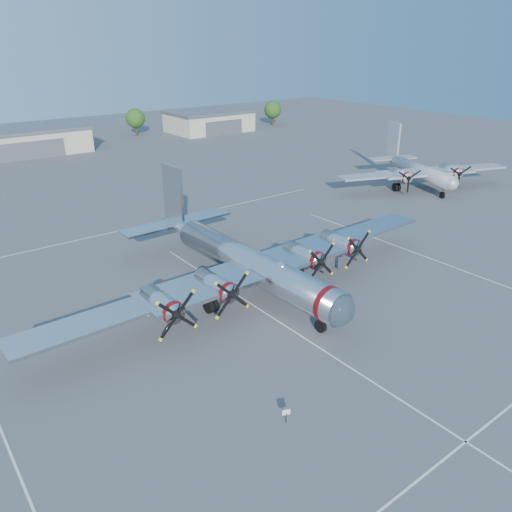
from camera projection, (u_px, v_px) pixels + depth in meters
ground at (248, 302)px, 46.00m from camera, size 260.00×260.00×0.00m
parking_lines at (260, 309)px, 44.72m from camera, size 60.00×50.08×0.01m
hangar_center at (16, 141)px, 104.69m from camera, size 28.60×14.60×5.40m
hangar_east at (209, 121)px, 131.44m from camera, size 20.60×14.60×5.40m
tree_east at (135, 118)px, 125.21m from camera, size 4.80×4.80×6.64m
tree_far_east at (273, 110)px, 140.56m from camera, size 4.80×4.80×6.64m
main_bomber_b29 at (244, 287)px, 48.71m from camera, size 44.81×31.22×9.75m
twin_engine_east at (416, 187)px, 82.10m from camera, size 34.70×29.85×9.26m
info_placard at (286, 414)px, 31.20m from camera, size 0.51×0.24×1.01m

